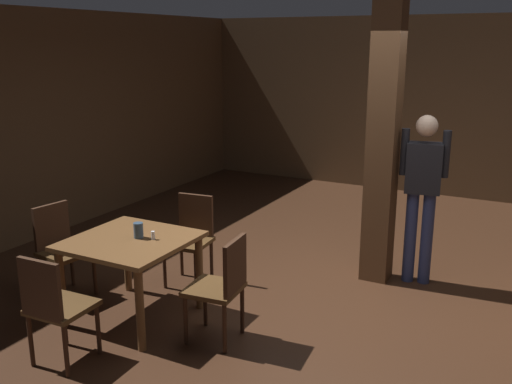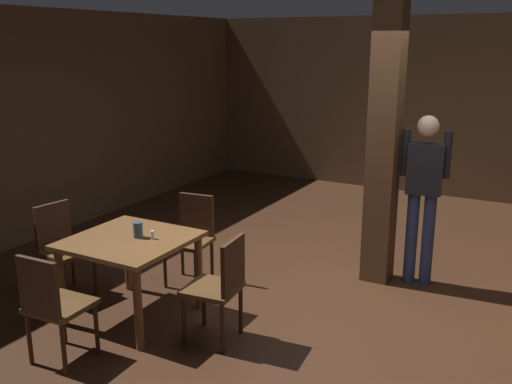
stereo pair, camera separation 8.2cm
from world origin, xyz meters
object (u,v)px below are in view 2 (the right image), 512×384
chair_north (192,234)px  standing_person (423,188)px  chair_west (62,245)px  chair_south (53,303)px  chair_east (220,284)px  napkin_cup (138,230)px  dining_table (130,251)px  salt_shaker (152,235)px

chair_north → standing_person: 2.36m
chair_north → standing_person: bearing=27.7°
chair_west → standing_person: (2.97, 1.92, 0.50)m
chair_south → standing_person: 3.56m
chair_east → chair_west: size_ratio=1.00×
napkin_cup → standing_person: (2.01, 1.92, 0.19)m
chair_west → napkin_cup: 1.01m
dining_table → napkin_cup: napkin_cup is taller
dining_table → standing_person: standing_person is taller
chair_north → salt_shaker: size_ratio=12.10×
dining_table → chair_north: 0.91m
salt_shaker → chair_west: bearing=-178.3°
chair_east → chair_north: bearing=135.5°
standing_person → chair_north: bearing=-152.3°
chair_north → standing_person: size_ratio=0.52×
dining_table → chair_west: (-0.91, 0.05, -0.12)m
chair_east → chair_north: (-0.91, 0.89, 0.00)m
chair_east → standing_person: standing_person is taller
chair_west → napkin_cup: chair_west is taller
chair_north → napkin_cup: bearing=-88.0°
chair_west → standing_person: bearing=32.9°
chair_south → napkin_cup: (0.04, 0.95, 0.30)m
chair_north → chair_west: bearing=-137.5°
chair_east → napkin_cup: bearing=176.9°
chair_east → chair_west: (-1.83, 0.04, 0.00)m
chair_east → standing_person: bearing=59.9°
dining_table → salt_shaker: 0.25m
chair_west → chair_north: bearing=42.5°
chair_north → standing_person: standing_person is taller
salt_shaker → dining_table: bearing=-156.3°
chair_north → salt_shaker: (0.17, -0.82, 0.27)m
napkin_cup → salt_shaker: napkin_cup is taller
chair_north → napkin_cup: size_ratio=6.53×
chair_north → napkin_cup: chair_north is taller
chair_west → napkin_cup: bearing=0.5°
dining_table → napkin_cup: size_ratio=7.27×
chair_west → chair_east: bearing=-1.2°
chair_east → napkin_cup: 0.93m
chair_south → standing_person: size_ratio=0.52×
salt_shaker → chair_north: bearing=101.6°
chair_east → chair_north: same height
standing_person → napkin_cup: bearing=-136.4°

